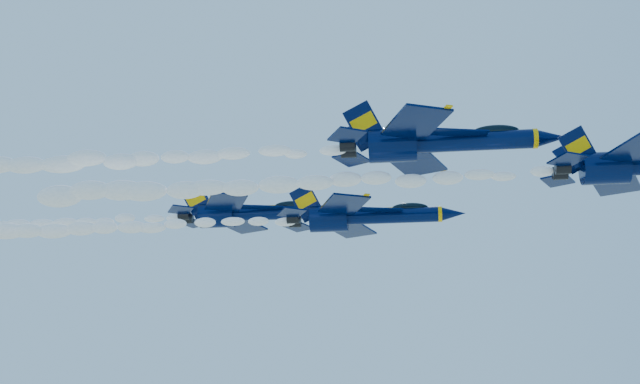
# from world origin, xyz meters

# --- Properties ---
(smoke_trail_jet_lead) EXTENTS (41.13, 1.78, 1.60)m
(smoke_trail_jet_lead) POSITION_xyz_m (-5.98, -8.89, 150.20)
(smoke_trail_jet_lead) COLOR white
(jet_second) EXTENTS (18.06, 14.81, 6.71)m
(jet_second) POSITION_xyz_m (5.97, -7.08, 153.97)
(jet_second) COLOR #000B31
(smoke_trail_jet_second) EXTENTS (41.13, 2.01, 1.81)m
(smoke_trail_jet_second) POSITION_xyz_m (-22.31, -7.08, 153.56)
(smoke_trail_jet_second) COLOR white
(jet_third) EXTENTS (17.15, 14.06, 6.37)m
(jet_third) POSITION_xyz_m (-0.77, 6.70, 152.37)
(jet_third) COLOR #000B31
(smoke_trail_jet_third) EXTENTS (41.13, 1.91, 1.72)m
(smoke_trail_jet_third) POSITION_xyz_m (-28.67, 6.70, 151.96)
(smoke_trail_jet_third) COLOR white
(jet_fourth) EXTENTS (17.98, 14.75, 6.68)m
(jet_fourth) POSITION_xyz_m (-13.83, 15.31, 155.92)
(jet_fourth) COLOR #000B31
(smoke_trail_jet_fourth) EXTENTS (41.13, 2.00, 1.80)m
(smoke_trail_jet_fourth) POSITION_xyz_m (-42.08, 15.31, 155.51)
(smoke_trail_jet_fourth) COLOR white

